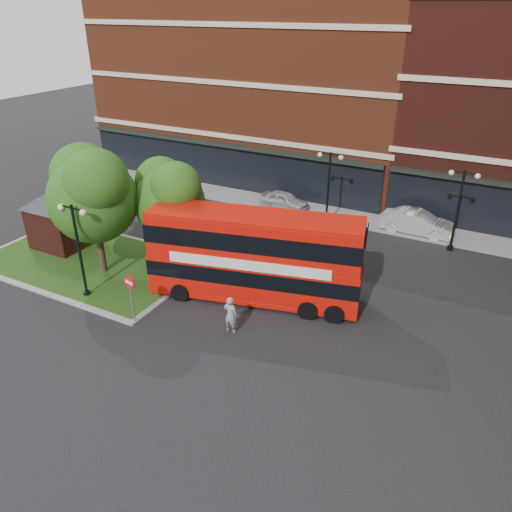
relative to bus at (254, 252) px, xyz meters
The scene contains 15 objects.
ground 5.30m from the bus, 116.89° to the right, with size 120.00×120.00×0.00m, color black.
pavement_far 12.82m from the bus, 99.56° to the left, with size 44.00×3.00×0.12m, color slate.
terrace_far_left 22.72m from the bus, 116.90° to the left, with size 26.00×12.00×14.00m, color brown.
traffic_island 10.46m from the bus, behind, with size 12.60×7.60×0.15m.
kiosk 13.09m from the bus, behind, with size 6.51×6.51×3.60m.
tree_island_west 9.08m from the bus, 169.95° to the right, with size 5.40×4.71×7.21m.
tree_island_east 5.97m from the bus, behind, with size 4.46×3.90×6.29m.
lamp_island 8.54m from the bus, 152.71° to the right, with size 1.72×0.36×5.00m.
lamp_far_left 10.39m from the bus, 90.48° to the left, with size 1.72×0.36×5.00m.
lamp_far_right 13.06m from the bus, 52.69° to the left, with size 1.72×0.36×5.00m.
bus is the anchor object (origin of this frame).
woman 3.56m from the bus, 81.95° to the right, with size 0.67×0.44×1.83m, color gray.
car_silver 12.66m from the bus, 108.11° to the left, with size 1.48×3.67×1.25m, color #B8BBBF.
car_white 13.25m from the bus, 64.98° to the left, with size 1.61×4.62×1.52m, color silver.
no_entry_sign 6.09m from the bus, 130.10° to the right, with size 0.70×0.19×2.55m.
Camera 1 is at (12.30, -14.99, 13.41)m, focal length 35.00 mm.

